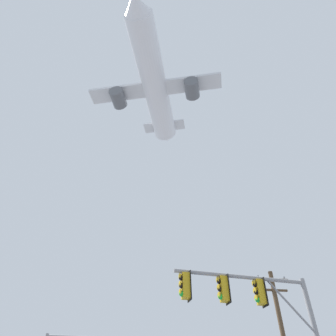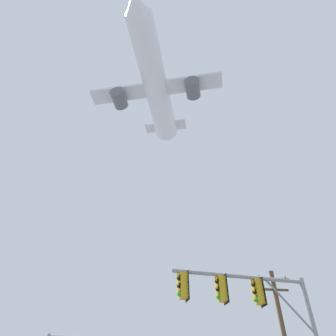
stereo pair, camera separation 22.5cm
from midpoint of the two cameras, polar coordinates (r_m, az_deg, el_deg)
signal_pole_near at (r=13.04m, az=15.58°, el=-23.45°), size 5.46×0.93×5.70m
airplane at (r=44.04m, az=-2.71°, el=15.08°), size 17.91×23.19×6.39m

